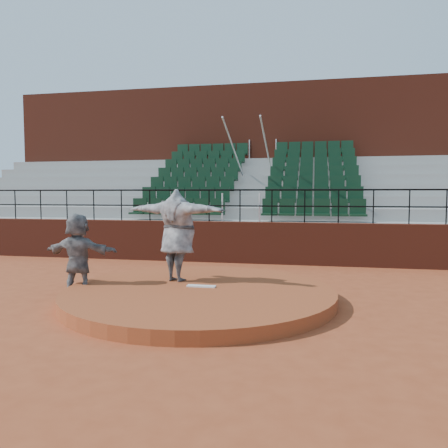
{
  "coord_description": "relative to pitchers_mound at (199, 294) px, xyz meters",
  "views": [
    {
      "loc": [
        2.26,
        -8.52,
        2.19
      ],
      "look_at": [
        0.0,
        2.5,
        1.4
      ],
      "focal_mm": 35.0,
      "sensor_mm": 36.0,
      "label": 1
    }
  ],
  "objects": [
    {
      "name": "seating_deck",
      "position": [
        0.0,
        8.65,
        1.32
      ],
      "size": [
        24.0,
        5.97,
        4.63
      ],
      "color": "#969590",
      "rests_on": "ground"
    },
    {
      "name": "wall_railing",
      "position": [
        0.0,
        5.0,
        1.9
      ],
      "size": [
        24.04,
        0.05,
        1.03
      ],
      "color": "black",
      "rests_on": "boundary_wall"
    },
    {
      "name": "fielder",
      "position": [
        -2.69,
        -0.03,
        0.76
      ],
      "size": [
        1.64,
        0.53,
        1.77
      ],
      "primitive_type": "imported",
      "rotation": [
        0.0,
        0.0,
        3.14
      ],
      "color": "black",
      "rests_on": "ground"
    },
    {
      "name": "boundary_wall",
      "position": [
        0.0,
        5.0,
        0.53
      ],
      "size": [
        24.0,
        0.3,
        1.3
      ],
      "primitive_type": "cube",
      "color": "maroon",
      "rests_on": "ground"
    },
    {
      "name": "press_box_facade",
      "position": [
        0.0,
        12.6,
        3.43
      ],
      "size": [
        24.0,
        3.0,
        7.1
      ],
      "primitive_type": "cube",
      "color": "maroon",
      "rests_on": "ground"
    },
    {
      "name": "pitching_rubber",
      "position": [
        0.0,
        0.15,
        0.14
      ],
      "size": [
        0.6,
        0.15,
        0.03
      ],
      "primitive_type": "cube",
      "color": "white",
      "rests_on": "pitchers_mound"
    },
    {
      "name": "pitcher",
      "position": [
        -0.68,
        0.68,
        1.14
      ],
      "size": [
        2.6,
        1.36,
        2.04
      ],
      "primitive_type": "imported",
      "rotation": [
        0.0,
        0.0,
        2.86
      ],
      "color": "black",
      "rests_on": "pitchers_mound"
    },
    {
      "name": "pitchers_mound",
      "position": [
        0.0,
        0.0,
        0.0
      ],
      "size": [
        5.5,
        5.5,
        0.25
      ],
      "primitive_type": "cylinder",
      "color": "#9B4522",
      "rests_on": "ground"
    },
    {
      "name": "ground",
      "position": [
        0.0,
        0.0,
        -0.12
      ],
      "size": [
        90.0,
        90.0,
        0.0
      ],
      "primitive_type": "plane",
      "color": "#9C4423",
      "rests_on": "ground"
    }
  ]
}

